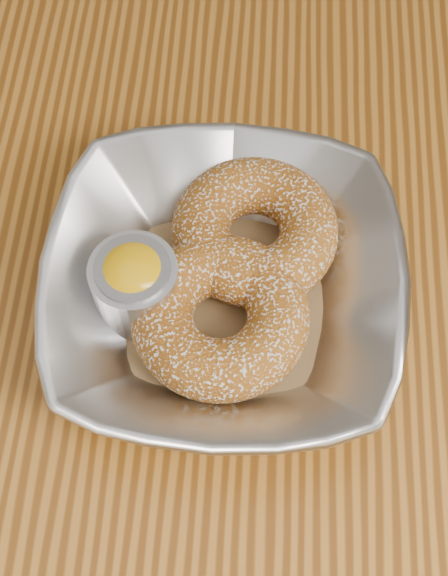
# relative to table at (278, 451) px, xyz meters

# --- Properties ---
(ground_plane) EXTENTS (4.00, 4.00, 0.00)m
(ground_plane) POSITION_rel_table_xyz_m (0.00, 0.00, -0.65)
(ground_plane) COLOR #565659
(ground_plane) RESTS_ON ground
(table) EXTENTS (1.20, 0.80, 0.75)m
(table) POSITION_rel_table_xyz_m (0.00, 0.00, 0.00)
(table) COLOR brown
(table) RESTS_ON ground_plane
(serving_bowl) EXTENTS (0.22, 0.22, 0.05)m
(serving_bowl) POSITION_rel_table_xyz_m (-0.04, 0.06, 0.13)
(serving_bowl) COLOR #B3B6BA
(serving_bowl) RESTS_ON table
(parchment) EXTENTS (0.20, 0.20, 0.00)m
(parchment) POSITION_rel_table_xyz_m (-0.04, 0.06, 0.11)
(parchment) COLOR olive
(parchment) RESTS_ON table
(donut_back) EXTENTS (0.14, 0.14, 0.04)m
(donut_back) POSITION_rel_table_xyz_m (-0.03, 0.11, 0.13)
(donut_back) COLOR #8F4E13
(donut_back) RESTS_ON parchment
(donut_front) EXTENTS (0.14, 0.14, 0.04)m
(donut_front) POSITION_rel_table_xyz_m (-0.04, 0.05, 0.13)
(donut_front) COLOR #8F4E13
(donut_front) RESTS_ON parchment
(ramekin) EXTENTS (0.05, 0.05, 0.05)m
(ramekin) POSITION_rel_table_xyz_m (-0.10, 0.06, 0.13)
(ramekin) COLOR #B3B6BA
(ramekin) RESTS_ON table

